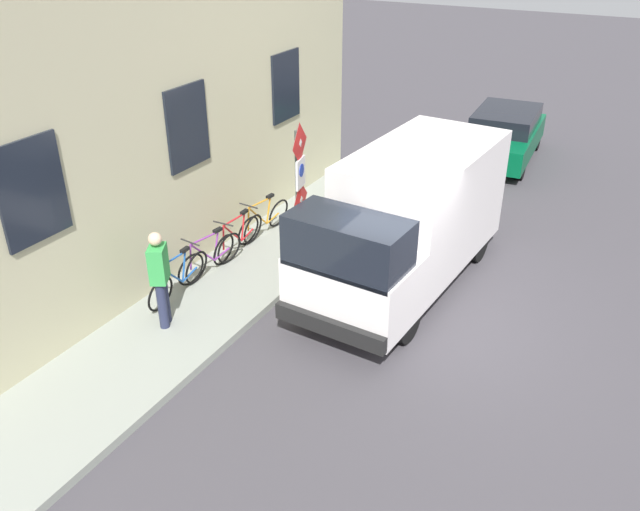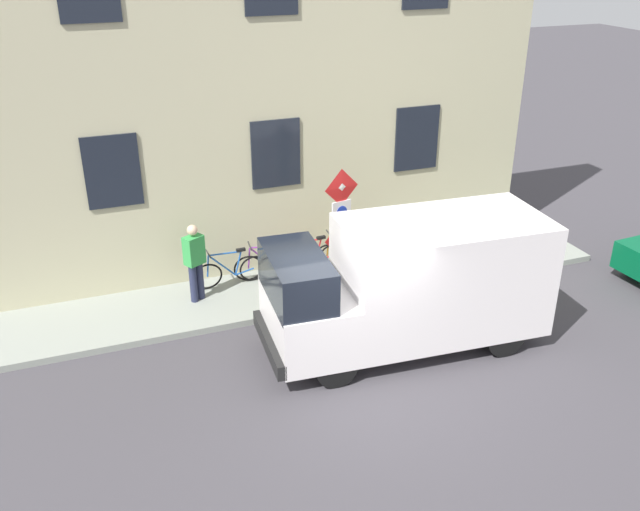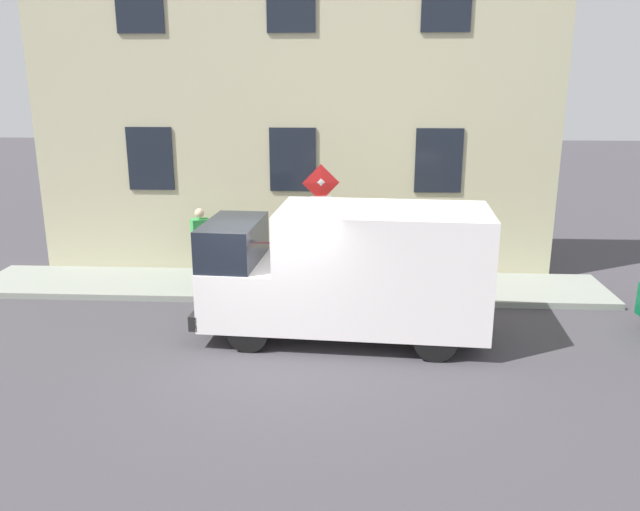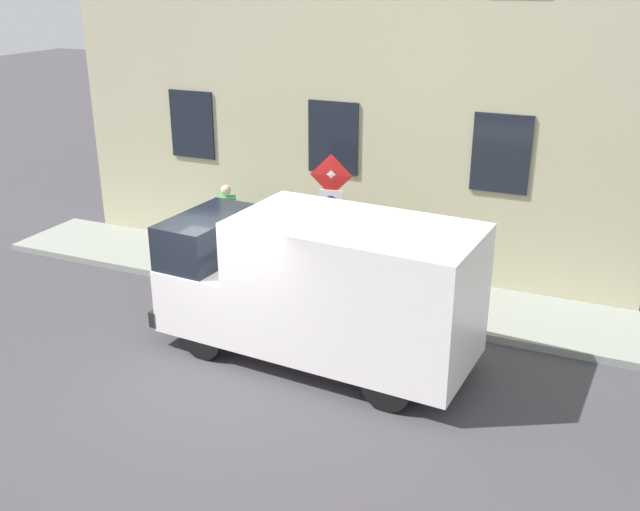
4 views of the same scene
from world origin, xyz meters
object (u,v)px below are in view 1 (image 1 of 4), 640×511
(sign_post_stacked, at_px, (300,183))
(bicycle_purple, at_px, (210,257))
(delivery_van, at_px, (408,218))
(bicycle_orange, at_px, (264,220))
(parked_hatchback, at_px, (504,134))
(bicycle_red, at_px, (238,237))
(pedestrian, at_px, (160,276))
(bicycle_blue, at_px, (179,278))

(sign_post_stacked, relative_size, bicycle_purple, 1.61)
(delivery_van, xyz_separation_m, bicycle_orange, (3.27, -0.12, -0.82))
(parked_hatchback, xyz_separation_m, bicycle_red, (3.11, 8.59, -0.22))
(bicycle_red, bearing_deg, parked_hatchback, 159.27)
(parked_hatchback, bearing_deg, pedestrian, -17.28)
(bicycle_purple, distance_m, bicycle_blue, 0.94)
(parked_hatchback, bearing_deg, bicycle_blue, -20.10)
(bicycle_purple, bearing_deg, sign_post_stacked, 135.67)
(bicycle_red, bearing_deg, bicycle_blue, -0.84)
(bicycle_blue, bearing_deg, sign_post_stacked, 144.30)
(bicycle_blue, distance_m, pedestrian, 1.05)
(parked_hatchback, bearing_deg, bicycle_red, -23.44)
(bicycle_red, bearing_deg, delivery_van, 103.19)
(bicycle_orange, height_order, bicycle_blue, same)
(bicycle_purple, bearing_deg, bicycle_red, -173.47)
(bicycle_red, height_order, pedestrian, pedestrian)
(bicycle_orange, relative_size, bicycle_red, 1.00)
(sign_post_stacked, xyz_separation_m, bicycle_blue, (1.36, 2.04, -1.38))
(parked_hatchback, relative_size, bicycle_red, 2.40)
(bicycle_blue, bearing_deg, delivery_van, 127.41)
(bicycle_orange, bearing_deg, bicycle_red, 4.81)
(parked_hatchback, distance_m, bicycle_red, 9.14)
(bicycle_red, relative_size, bicycle_purple, 1.00)
(sign_post_stacked, height_order, bicycle_blue, sign_post_stacked)
(bicycle_purple, relative_size, pedestrian, 1.00)
(sign_post_stacked, distance_m, bicycle_orange, 2.08)
(bicycle_red, relative_size, bicycle_blue, 1.00)
(sign_post_stacked, xyz_separation_m, bicycle_red, (1.36, 0.17, -1.38))
(parked_hatchback, bearing_deg, sign_post_stacked, -15.27)
(bicycle_blue, xyz_separation_m, pedestrian, (-0.35, 0.82, 0.56))
(bicycle_orange, bearing_deg, bicycle_blue, 4.79)
(bicycle_red, bearing_deg, bicycle_purple, -0.90)
(sign_post_stacked, height_order, bicycle_red, sign_post_stacked)
(delivery_van, height_order, bicycle_blue, delivery_van)
(sign_post_stacked, relative_size, delivery_van, 0.51)
(bicycle_red, bearing_deg, sign_post_stacked, 96.31)
(bicycle_blue, bearing_deg, bicycle_red, 177.99)
(parked_hatchback, xyz_separation_m, bicycle_orange, (3.11, 7.66, -0.22))
(delivery_van, bearing_deg, parked_hatchback, -175.02)
(bicycle_purple, bearing_deg, delivery_van, 124.76)
(delivery_van, bearing_deg, bicycle_blue, -46.78)
(bicycle_purple, bearing_deg, bicycle_blue, 6.64)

